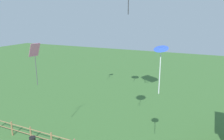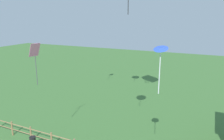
% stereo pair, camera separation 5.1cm
% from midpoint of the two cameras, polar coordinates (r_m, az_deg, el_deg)
% --- Properties ---
extents(kite_pink_diamond, '(0.59, 0.82, 3.03)m').
position_cam_midpoint_polar(kite_pink_diamond, '(16.24, -19.37, 3.62)').
color(kite_pink_diamond, pink).
extents(kite_blue_delta, '(0.85, 0.83, 2.55)m').
position_cam_midpoint_polar(kite_blue_delta, '(11.21, 12.71, 4.54)').
color(kite_blue_delta, blue).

